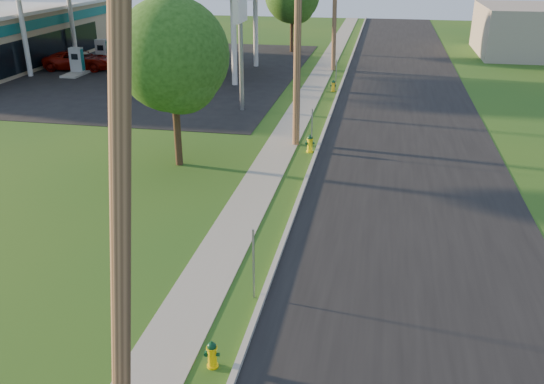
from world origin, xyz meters
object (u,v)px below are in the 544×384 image
(utility_pole_near, at_px, (120,211))
(utility_pole_far, at_px, (335,3))
(hydrant_near, at_px, (212,355))
(hydrant_far, at_px, (333,86))
(fuel_pump_sw, at_px, (103,55))
(hydrant_mid, at_px, (310,144))
(fuel_pump_se, at_px, (213,59))
(price_pylon, at_px, (240,10))
(tree_verge, at_px, (174,60))
(car_silver, at_px, (201,63))
(fuel_pump_ne, at_px, (197,69))
(car_red, at_px, (79,60))
(fuel_pump_nw, at_px, (77,64))
(utility_pole_mid, at_px, (298,35))

(utility_pole_near, distance_m, utility_pole_far, 36.00)
(hydrant_near, bearing_deg, hydrant_far, 89.64)
(fuel_pump_sw, distance_m, hydrant_mid, 25.91)
(fuel_pump_se, distance_m, price_pylon, 13.40)
(utility_pole_near, bearing_deg, tree_verge, 106.80)
(fuel_pump_sw, relative_size, hydrant_far, 4.32)
(utility_pole_near, distance_m, fuel_pump_sw, 39.52)
(hydrant_mid, height_order, car_silver, car_silver)
(utility_pole_near, relative_size, hydrant_mid, 11.57)
(hydrant_far, bearing_deg, car_silver, 157.12)
(price_pylon, bearing_deg, utility_pole_far, 72.67)
(fuel_pump_ne, bearing_deg, price_pylon, -56.31)
(price_pylon, bearing_deg, car_red, 148.21)
(fuel_pump_ne, relative_size, price_pylon, 0.47)
(fuel_pump_se, relative_size, hydrant_far, 4.32)
(utility_pole_far, xyz_separation_m, fuel_pump_sw, (-17.90, -1.00, -4.08))
(fuel_pump_nw, height_order, hydrant_far, fuel_pump_nw)
(fuel_pump_nw, distance_m, fuel_pump_se, 9.85)
(fuel_pump_nw, height_order, hydrant_near, fuel_pump_nw)
(tree_verge, bearing_deg, hydrant_far, 71.03)
(fuel_pump_ne, bearing_deg, fuel_pump_sw, 156.04)
(fuel_pump_ne, distance_m, tree_verge, 17.64)
(fuel_pump_nw, bearing_deg, utility_pole_mid, -35.99)
(utility_pole_mid, distance_m, fuel_pump_nw, 22.52)
(utility_pole_mid, height_order, hydrant_mid, utility_pole_mid)
(fuel_pump_ne, height_order, hydrant_near, fuel_pump_ne)
(car_red, bearing_deg, fuel_pump_ne, -106.27)
(utility_pole_far, relative_size, fuel_pump_se, 2.97)
(utility_pole_near, distance_m, hydrant_far, 29.40)
(fuel_pump_nw, relative_size, hydrant_mid, 3.90)
(utility_pole_far, bearing_deg, price_pylon, -107.33)
(utility_pole_mid, bearing_deg, hydrant_near, -87.99)
(utility_pole_near, height_order, fuel_pump_sw, utility_pole_near)
(fuel_pump_se, bearing_deg, fuel_pump_ne, -90.00)
(tree_verge, bearing_deg, hydrant_near, -67.82)
(utility_pole_far, distance_m, fuel_pump_se, 9.84)
(car_silver, bearing_deg, price_pylon, -127.68)
(utility_pole_near, xyz_separation_m, fuel_pump_ne, (-8.90, 31.00, -4.08))
(utility_pole_mid, xyz_separation_m, hydrant_near, (0.55, -15.62, -4.62))
(hydrant_far, bearing_deg, fuel_pump_nw, 174.04)
(price_pylon, xyz_separation_m, hydrant_mid, (4.68, -6.45, -5.03))
(utility_pole_near, relative_size, car_silver, 2.31)
(fuel_pump_se, bearing_deg, price_pylon, -66.50)
(price_pylon, bearing_deg, hydrant_mid, -54.05)
(fuel_pump_se, distance_m, tree_verge, 21.46)
(fuel_pump_se, xyz_separation_m, car_red, (-9.71, -2.38, -0.01))
(utility_pole_far, height_order, hydrant_far, utility_pole_far)
(car_red, distance_m, car_silver, 9.28)
(fuel_pump_sw, bearing_deg, car_red, -106.59)
(utility_pole_far, relative_size, hydrant_near, 14.11)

